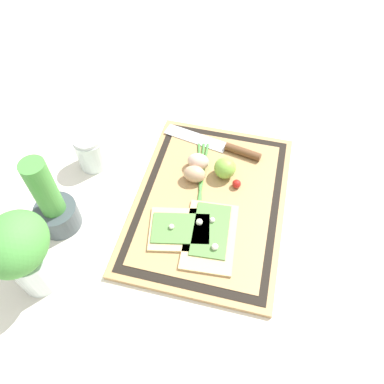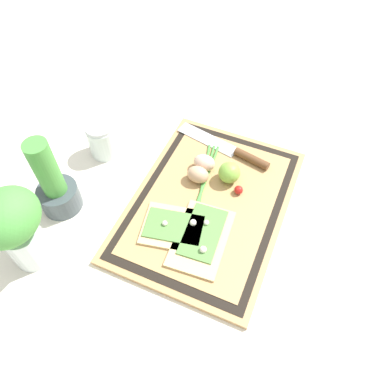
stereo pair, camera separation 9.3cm
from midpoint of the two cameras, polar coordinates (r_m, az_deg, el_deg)
ground_plane at (r=0.94m, az=5.38°, el=-2.27°), size 6.00×6.00×0.00m
cutting_board at (r=0.94m, az=5.41°, el=-2.01°), size 0.51×0.37×0.02m
pizza_slice_near at (r=0.87m, az=4.57°, el=-7.04°), size 0.19×0.13×0.02m
pizza_slice_far at (r=0.88m, az=0.88°, el=-5.67°), size 0.15×0.19×0.02m
knife at (r=1.03m, az=9.50°, el=5.81°), size 0.09×0.28×0.02m
egg_brown at (r=0.95m, az=3.68°, el=2.48°), size 0.04×0.06×0.04m
egg_pink at (r=0.98m, az=4.60°, el=4.30°), size 0.04×0.06×0.04m
lime at (r=0.96m, az=8.47°, el=2.77°), size 0.06×0.06×0.06m
cherry_tomato_red at (r=0.95m, az=9.89°, el=0.13°), size 0.02×0.02×0.02m
scallion_bunch at (r=0.94m, az=4.17°, el=-0.30°), size 0.33×0.09×0.01m
herb_pot at (r=0.92m, az=-17.56°, el=0.60°), size 0.10×0.10×0.22m
sauce_jar at (r=1.04m, az=-10.95°, el=7.47°), size 0.08×0.08×0.10m
herb_glass at (r=0.82m, az=-22.66°, el=-5.04°), size 0.14×0.12×0.22m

